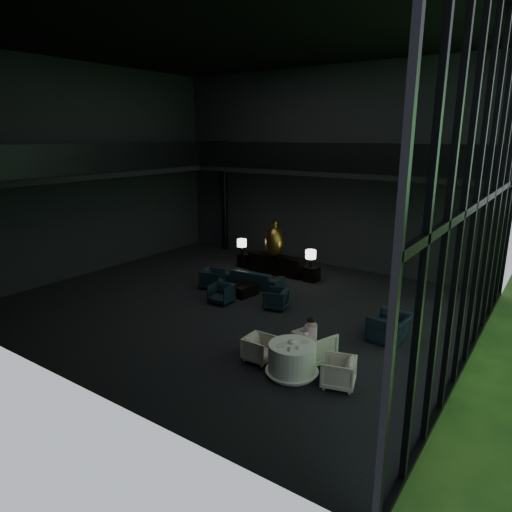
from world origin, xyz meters
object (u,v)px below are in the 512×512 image
Objects in this scene: bronze_urn at (275,241)px; lounge_armchair_east at (276,299)px; lounge_armchair_west at (212,278)px; dining_chair_west at (259,349)px; coffee_table at (242,289)px; side_table_left at (246,260)px; window_armchair at (391,322)px; console at (276,265)px; dining_table at (292,361)px; dining_chair_north at (315,343)px; table_lamp_right at (311,255)px; child at (311,330)px; sofa at (254,275)px; dining_chair_east at (338,372)px; table_lamp_left at (242,244)px; lounge_armchair_south at (221,294)px; side_table_right at (312,274)px.

bronze_urn is 3.79m from lounge_armchair_east.
dining_chair_west is at bearing -145.80° from lounge_armchair_west.
coffee_table is at bearing 40.73° from dining_chair_west.
bronze_urn is 1.94m from side_table_left.
window_armchair reaches higher than lounge_armchair_east.
lounge_armchair_west is at bearing -109.26° from console.
dining_table is 0.90m from dining_chair_north.
child is (2.91, -5.42, -0.27)m from table_lamp_right.
sofa is at bearing -47.08° from side_table_left.
lounge_armchair_east reaches higher than side_table_left.
dining_chair_east is at bearing -47.76° from bronze_urn.
table_lamp_right is at bearing -0.00° from bronze_urn.
dining_chair_west is at bearing 10.78° from lounge_armchair_east.
console is 2.78× the size of coffee_table.
bronze_urn is 2.97m from lounge_armchair_west.
dining_chair_north is at bearing -41.18° from table_lamp_left.
side_table_right is at bearing 66.70° from lounge_armchair_south.
dining_chair_west reaches higher than coffee_table.
lounge_armchair_south is (0.27, -3.66, -1.02)m from bronze_urn.
table_lamp_left is 3.29m from side_table_right.
lounge_armchair_west is at bearing 136.57° from lounge_armchair_south.
lounge_armchair_west is at bearing -178.94° from coffee_table.
side_table_left is 8.37m from child.
dining_chair_east is at bearing 162.68° from dining_chair_north.
console is 0.99m from bronze_urn.
dining_table is 1.01m from dining_chair_west.
window_armchair is at bearing -25.44° from side_table_left.
dining_chair_east reaches higher than coffee_table.
sofa is at bearing -84.23° from console.
table_lamp_left is at bearing 179.42° from bronze_urn.
side_table_right is (3.20, 0.10, -0.76)m from table_lamp_left.
lounge_armchair_east is (2.01, -3.19, -0.06)m from console.
side_table_right is 0.67× the size of coffee_table.
dining_chair_east is at bearing -48.41° from console.
dining_chair_north is (4.63, -5.58, 0.09)m from console.
side_table_left is at bearing -111.80° from window_armchair.
bronze_urn is 2.42× the size of side_table_left.
dining_chair_north is at bearing -26.05° from lounge_armchair_south.
table_lamp_right is 7.40m from dining_chair_east.
dining_chair_east is at bearing 0.65° from window_armchair.
lounge_armchair_east is at bearing -42.66° from side_table_left.
dining_chair_east is (-0.15, -2.95, -0.16)m from window_armchair.
window_armchair is (5.77, -3.23, -0.84)m from bronze_urn.
lounge_armchair_south is at bearing -110.01° from table_lamp_right.
lounge_armchair_south is at bearing -85.80° from bronze_urn.
table_lamp_right is (3.20, -0.02, -0.00)m from table_lamp_left.
table_lamp_right is at bearing -40.89° from dining_chair_north.
lounge_armchair_west is (0.63, -2.91, 0.08)m from side_table_left.
sofa is at bearing 35.35° from dining_chair_west.
table_lamp_right is (0.00, -0.12, 0.76)m from side_table_right.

